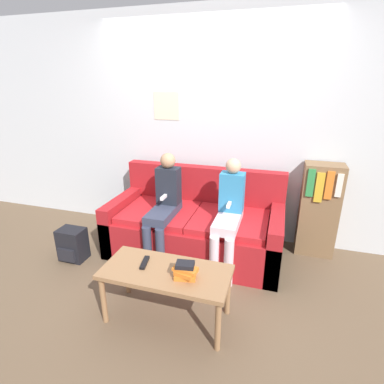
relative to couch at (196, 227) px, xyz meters
The scene contains 10 objects.
ground_plane 0.64m from the couch, 90.00° to the right, with size 10.00×10.00×0.00m, color brown.
wall_back 1.14m from the couch, 90.02° to the left, with size 8.00×0.06×2.60m.
couch is the anchor object (origin of this frame).
coffee_table 1.08m from the couch, 86.14° to the right, with size 1.00×0.46×0.46m.
person_left 0.49m from the couch, 143.09° to the right, with size 0.24×0.60×1.14m.
person_right 0.56m from the couch, 28.28° to the right, with size 0.24×0.60×1.13m.
tv_remote 1.06m from the couch, 96.70° to the right, with size 0.07×0.17×0.02m.
book_stack 1.16m from the couch, 77.52° to the right, with size 0.19×0.15×0.12m.
bookshelf 1.36m from the couch, 15.63° to the left, with size 0.40×0.27×1.03m.
backpack 1.35m from the couch, 155.28° to the right, with size 0.28×0.23×0.36m.
Camera 1 is at (0.84, -2.32, 1.84)m, focal length 28.00 mm.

